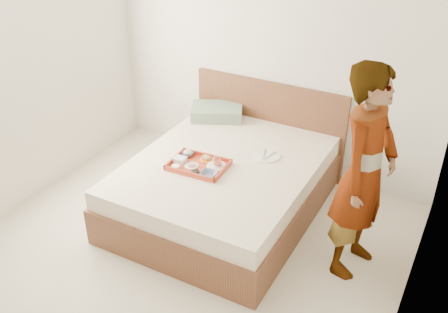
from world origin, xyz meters
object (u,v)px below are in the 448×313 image
object	(u,v)px
dinner_plate	(267,156)
person	(365,174)
tray	(198,165)
bed	(224,186)

from	to	relation	value
dinner_plate	person	world-z (taller)	person
dinner_plate	person	xyz separation A→B (m)	(0.97, -0.42, 0.33)
dinner_plate	tray	bearing A→B (deg)	-134.65
bed	person	size ratio (longest dim) A/B	1.15
tray	person	size ratio (longest dim) A/B	0.29
bed	tray	xyz separation A→B (m)	(-0.16, -0.19, 0.29)
dinner_plate	person	size ratio (longest dim) A/B	0.14
tray	person	world-z (taller)	person
bed	tray	size ratio (longest dim) A/B	4.00
bed	dinner_plate	size ratio (longest dim) A/B	8.12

